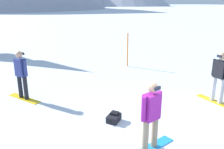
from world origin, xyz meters
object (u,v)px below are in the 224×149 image
(backpack_black, at_px, (114,118))
(trail_marker_pole, at_px, (128,50))
(snowboarder_midground, at_px, (219,77))
(snowboarder_background, at_px, (21,74))
(snowboarder_foreground, at_px, (151,115))

(backpack_black, bearing_deg, trail_marker_pole, 56.29)
(trail_marker_pole, bearing_deg, snowboarder_midground, -86.50)
(snowboarder_midground, bearing_deg, snowboarder_background, 150.81)
(snowboarder_foreground, relative_size, snowboarder_midground, 0.95)
(snowboarder_midground, distance_m, snowboarder_background, 6.88)
(snowboarder_foreground, height_order, backpack_black, snowboarder_foreground)
(snowboarder_midground, relative_size, snowboarder_background, 1.01)
(snowboarder_midground, bearing_deg, backpack_black, 174.47)
(snowboarder_midground, relative_size, trail_marker_pole, 0.98)
(backpack_black, xyz_separation_m, trail_marker_pole, (3.50, 5.24, 0.79))
(snowboarder_background, height_order, backpack_black, snowboarder_background)
(snowboarder_midground, bearing_deg, snowboarder_foreground, -161.55)
(snowboarder_foreground, relative_size, trail_marker_pole, 0.94)
(snowboarder_background, relative_size, trail_marker_pole, 0.97)
(snowboarder_background, distance_m, backpack_black, 3.77)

